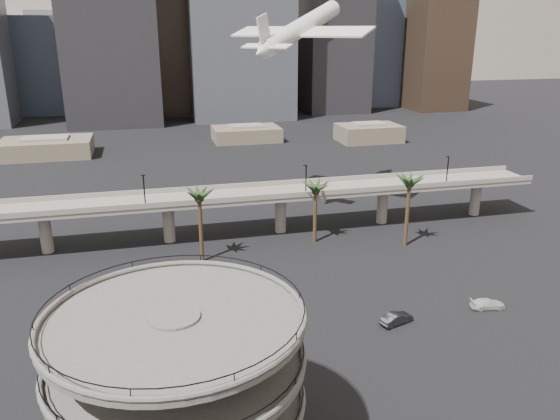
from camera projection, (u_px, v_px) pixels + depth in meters
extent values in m
plane|color=black|center=(307.00, 420.00, 57.05)|extent=(700.00, 700.00, 0.00)
cylinder|color=#4D4B48|center=(180.00, 399.00, 47.85)|extent=(4.40, 4.40, 16.50)
cylinder|color=#4D4B48|center=(180.00, 401.00, 47.92)|extent=(22.00, 22.00, 0.45)
torus|color=#4D4B48|center=(179.00, 396.00, 47.77)|extent=(22.20, 22.20, 0.50)
torus|color=black|center=(179.00, 389.00, 47.52)|extent=(21.80, 21.80, 0.10)
cylinder|color=#4D4B48|center=(177.00, 362.00, 46.66)|extent=(22.00, 22.00, 0.45)
torus|color=#4D4B48|center=(177.00, 357.00, 46.51)|extent=(22.20, 22.20, 0.50)
torus|color=black|center=(176.00, 349.00, 46.26)|extent=(21.80, 21.80, 0.10)
cylinder|color=#4D4B48|center=(174.00, 321.00, 45.40)|extent=(22.00, 22.00, 0.45)
torus|color=#4D4B48|center=(174.00, 315.00, 45.25)|extent=(22.20, 22.20, 0.50)
torus|color=black|center=(173.00, 307.00, 45.00)|extent=(21.80, 21.80, 0.10)
cube|color=slate|center=(225.00, 197.00, 105.17)|extent=(130.00, 9.00, 0.90)
cube|color=slate|center=(229.00, 200.00, 100.74)|extent=(130.00, 0.30, 1.00)
cube|color=slate|center=(222.00, 187.00, 109.03)|extent=(130.00, 0.30, 1.00)
cylinder|color=slate|center=(46.00, 233.00, 98.87)|extent=(2.20, 2.20, 8.00)
cylinder|color=slate|center=(169.00, 223.00, 103.95)|extent=(2.20, 2.20, 8.00)
cylinder|color=slate|center=(280.00, 214.00, 109.03)|extent=(2.20, 2.20, 8.00)
cylinder|color=slate|center=(382.00, 205.00, 114.11)|extent=(2.20, 2.20, 8.00)
cylinder|color=slate|center=(475.00, 198.00, 119.20)|extent=(2.20, 2.20, 8.00)
cylinder|color=black|center=(144.00, 191.00, 96.92)|extent=(0.24, 0.24, 6.00)
cylinder|color=black|center=(306.00, 180.00, 103.85)|extent=(0.24, 0.24, 6.00)
cylinder|color=black|center=(447.00, 171.00, 110.78)|extent=(0.24, 0.24, 6.00)
cylinder|color=#43321D|center=(201.00, 229.00, 94.26)|extent=(0.70, 0.70, 12.15)
ellipsoid|color=#1F3719|center=(199.00, 193.00, 92.22)|extent=(4.40, 4.40, 2.00)
cylinder|color=#43321D|center=(315.00, 215.00, 103.24)|extent=(0.70, 0.70, 10.80)
ellipsoid|color=#1F3719|center=(316.00, 186.00, 101.41)|extent=(4.40, 4.40, 2.00)
cylinder|color=#43321D|center=(407.00, 214.00, 101.13)|extent=(0.70, 0.70, 12.60)
ellipsoid|color=#1F3719|center=(410.00, 179.00, 99.02)|extent=(4.40, 4.40, 2.00)
cube|color=#655C4B|center=(47.00, 148.00, 174.68)|extent=(28.00, 18.00, 5.50)
cube|color=slate|center=(45.00, 138.00, 173.68)|extent=(14.00, 9.00, 0.80)
cube|color=#655C4B|center=(246.00, 134.00, 199.44)|extent=(24.00, 16.00, 5.00)
cube|color=slate|center=(246.00, 126.00, 198.53)|extent=(12.00, 8.00, 0.80)
cube|color=#655C4B|center=(369.00, 133.00, 198.17)|extent=(22.00, 15.00, 6.00)
cube|color=slate|center=(369.00, 124.00, 197.10)|extent=(11.00, 7.50, 0.80)
cube|color=#384457|center=(52.00, 65.00, 262.83)|extent=(30.00, 30.00, 44.86)
cube|color=slate|center=(45.00, 13.00, 255.39)|extent=(16.50, 16.50, 2.40)
cube|color=#2E2219|center=(178.00, 22.00, 252.10)|extent=(28.00, 26.00, 84.12)
cube|color=#84725B|center=(276.00, 68.00, 284.52)|extent=(24.00, 24.00, 39.26)
cube|color=slate|center=(276.00, 26.00, 277.97)|extent=(13.20, 13.20, 2.40)
cube|color=black|center=(335.00, 17.00, 259.02)|extent=(30.00, 28.00, 88.79)
cube|color=#384457|center=(370.00, 42.00, 287.35)|extent=(34.00, 30.00, 65.43)
cube|color=#2E2219|center=(436.00, 54.00, 271.88)|extent=(26.00, 26.00, 54.21)
cube|color=#84725B|center=(201.00, 70.00, 294.98)|extent=(22.00, 22.00, 35.52)
cube|color=slate|center=(199.00, 34.00, 289.01)|extent=(12.10, 12.10, 2.40)
cylinder|color=white|center=(302.00, 27.00, 112.65)|extent=(23.12, 22.53, 11.48)
cone|color=white|center=(335.00, 7.00, 123.57)|extent=(5.78, 5.76, 4.54)
cone|color=white|center=(261.00, 52.00, 101.72)|extent=(5.41, 5.38, 4.14)
cube|color=white|center=(300.00, 32.00, 112.26)|extent=(26.05, 26.61, 2.19)
cube|color=white|center=(266.00, 46.00, 102.92)|extent=(8.87, 9.06, 0.93)
cube|color=white|center=(264.00, 31.00, 101.41)|extent=(3.63, 3.53, 6.32)
cylinder|color=#27272C|center=(279.00, 38.00, 116.19)|extent=(4.80, 4.74, 3.16)
cylinder|color=#27272C|center=(326.00, 38.00, 110.55)|extent=(4.80, 4.74, 3.16)
imported|color=maroon|center=(199.00, 343.00, 69.70)|extent=(4.24, 2.29, 1.37)
imported|color=black|center=(396.00, 318.00, 75.41)|extent=(5.25, 3.21, 1.63)
imported|color=silver|center=(488.00, 304.00, 79.63)|extent=(5.25, 2.72, 1.45)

